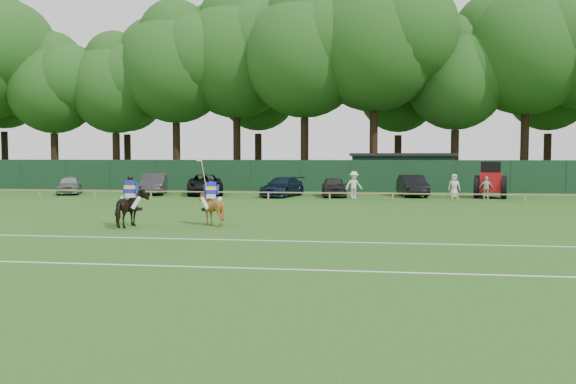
% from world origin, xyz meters
% --- Properties ---
extents(ground, '(160.00, 160.00, 0.00)m').
position_xyz_m(ground, '(0.00, 0.00, 0.00)').
color(ground, '#1E4C14').
rests_on(ground, ground).
extents(horse_dark, '(0.92, 1.83, 1.50)m').
position_xyz_m(horse_dark, '(-5.70, 2.06, 0.75)').
color(horse_dark, black).
rests_on(horse_dark, ground).
extents(horse_chestnut, '(1.35, 1.46, 1.41)m').
position_xyz_m(horse_chestnut, '(-2.67, 3.07, 0.70)').
color(horse_chestnut, brown).
rests_on(horse_chestnut, ground).
extents(sedan_silver, '(3.05, 4.33, 1.37)m').
position_xyz_m(sedan_silver, '(-18.38, 20.95, 0.68)').
color(sedan_silver, '#95989A').
rests_on(sedan_silver, ground).
extents(sedan_grey, '(2.81, 4.94, 1.54)m').
position_xyz_m(sedan_grey, '(-12.17, 21.67, 0.77)').
color(sedan_grey, '#333335').
rests_on(sedan_grey, ground).
extents(suv_black, '(3.89, 5.85, 1.49)m').
position_xyz_m(suv_black, '(-8.29, 21.58, 0.75)').
color(suv_black, black).
rests_on(suv_black, ground).
extents(sedan_navy, '(2.93, 4.96, 1.35)m').
position_xyz_m(sedan_navy, '(-2.51, 20.77, 0.67)').
color(sedan_navy, '#101F34').
rests_on(sedan_navy, ground).
extents(hatch_grey, '(2.10, 4.22, 1.38)m').
position_xyz_m(hatch_grey, '(1.04, 21.14, 0.69)').
color(hatch_grey, '#2A2A2D').
rests_on(hatch_grey, ground).
extents(estate_black, '(2.14, 4.68, 1.49)m').
position_xyz_m(estate_black, '(6.44, 22.20, 0.74)').
color(estate_black, black).
rests_on(estate_black, ground).
extents(spectator_left, '(1.33, 1.09, 1.80)m').
position_xyz_m(spectator_left, '(2.48, 19.61, 0.90)').
color(spectator_left, silver).
rests_on(spectator_left, ground).
extents(spectator_mid, '(0.89, 0.41, 1.48)m').
position_xyz_m(spectator_mid, '(11.06, 20.24, 0.74)').
color(spectator_mid, beige).
rests_on(spectator_mid, ground).
extents(spectator_right, '(0.83, 0.57, 1.63)m').
position_xyz_m(spectator_right, '(9.07, 20.51, 0.81)').
color(spectator_right, silver).
rests_on(spectator_right, ground).
extents(rider_dark, '(0.94, 0.39, 1.41)m').
position_xyz_m(rider_dark, '(-5.70, 2.05, 1.45)').
color(rider_dark, silver).
rests_on(rider_dark, ground).
extents(rider_chestnut, '(0.96, 0.53, 2.05)m').
position_xyz_m(rider_chestnut, '(-2.67, 3.06, 1.38)').
color(rider_chestnut, silver).
rests_on(rider_chestnut, ground).
extents(pitch_lines, '(60.00, 5.10, 0.01)m').
position_xyz_m(pitch_lines, '(0.00, -3.50, 0.01)').
color(pitch_lines, silver).
rests_on(pitch_lines, ground).
extents(pitch_rail, '(62.10, 0.10, 0.50)m').
position_xyz_m(pitch_rail, '(0.00, 18.00, 0.45)').
color(pitch_rail, '#997F5B').
rests_on(pitch_rail, ground).
extents(perimeter_fence, '(92.08, 0.08, 2.50)m').
position_xyz_m(perimeter_fence, '(0.00, 27.00, 1.25)').
color(perimeter_fence, '#14351E').
rests_on(perimeter_fence, ground).
extents(utility_shed, '(8.40, 4.40, 3.04)m').
position_xyz_m(utility_shed, '(6.00, 30.00, 1.54)').
color(utility_shed, '#14331E').
rests_on(utility_shed, ground).
extents(tree_row, '(96.00, 12.00, 21.00)m').
position_xyz_m(tree_row, '(2.00, 35.00, 0.00)').
color(tree_row, '#26561C').
rests_on(tree_row, ground).
extents(tractor, '(2.52, 3.26, 2.44)m').
position_xyz_m(tractor, '(11.55, 21.34, 1.16)').
color(tractor, '#A90F13').
rests_on(tractor, ground).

